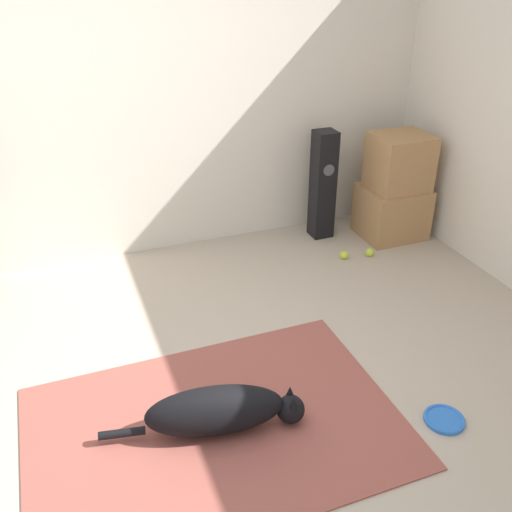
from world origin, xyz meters
TOP-DOWN VIEW (x-y plane):
  - ground_plane at (0.00, 0.00)m, footprint 12.00×12.00m
  - wall_back at (0.00, 2.10)m, footprint 8.00×0.06m
  - area_rug at (0.13, -0.03)m, footprint 1.92×1.33m
  - dog at (0.15, -0.06)m, footprint 1.04×0.36m
  - frisbee at (1.28, -0.42)m, footprint 0.22×0.22m
  - cardboard_box_lower at (2.22, 1.60)m, footprint 0.52×0.46m
  - cardboard_box_upper at (2.23, 1.59)m, footprint 0.45×0.40m
  - floor_speaker at (1.66, 1.81)m, footprint 0.17×0.18m
  - tennis_ball_by_boxes at (1.64, 1.35)m, footprint 0.07×0.07m
  - tennis_ball_near_speaker at (1.86, 1.32)m, footprint 0.07×0.07m

SIDE VIEW (x-z plane):
  - ground_plane at x=0.00m, z-range 0.00..0.00m
  - area_rug at x=0.13m, z-range 0.00..0.01m
  - frisbee at x=1.28m, z-range 0.00..0.03m
  - tennis_ball_by_boxes at x=1.64m, z-range 0.00..0.07m
  - tennis_ball_near_speaker at x=1.86m, z-range 0.00..0.07m
  - dog at x=0.15m, z-range 0.01..0.27m
  - cardboard_box_lower at x=2.22m, z-range 0.00..0.43m
  - floor_speaker at x=1.66m, z-range 0.00..0.92m
  - cardboard_box_upper at x=2.23m, z-range 0.43..0.89m
  - wall_back at x=0.00m, z-range 0.00..2.55m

